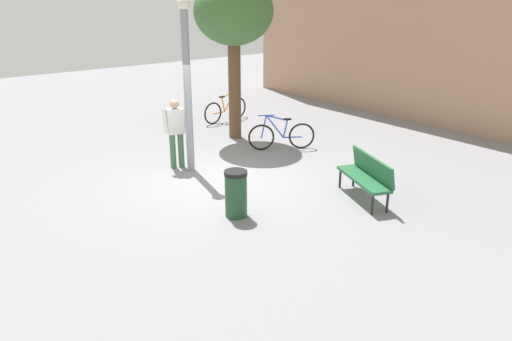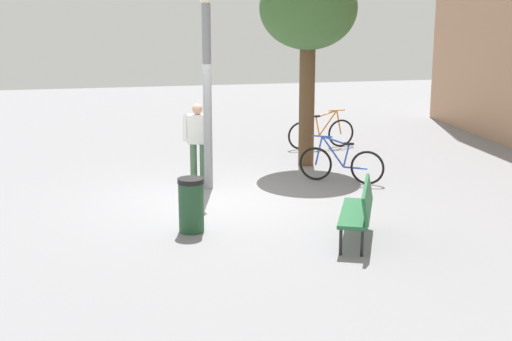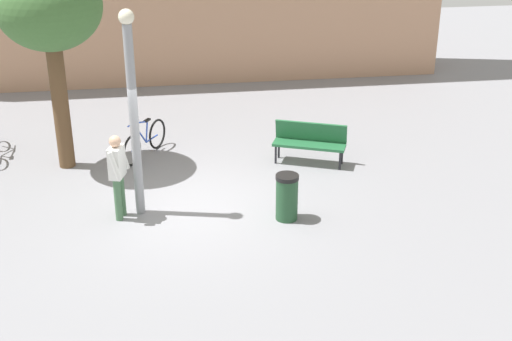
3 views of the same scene
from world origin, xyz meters
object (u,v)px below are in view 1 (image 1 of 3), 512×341
object	(u,v)px
person_by_lamppost	(176,129)
plaza_tree	(234,14)
bicycle_orange	(226,110)
bicycle_blue	(281,136)
lamppost	(187,80)
park_bench	(367,174)
trash_bin	(236,193)

from	to	relation	value
person_by_lamppost	plaza_tree	bearing A→B (deg)	115.26
bicycle_orange	bicycle_blue	bearing A→B (deg)	-10.03
lamppost	park_bench	xyz separation A→B (m)	(3.75, 1.89, -1.61)
lamppost	plaza_tree	xyz separation A→B (m)	(-1.61, 2.49, 1.30)
bicycle_blue	bicycle_orange	world-z (taller)	same
person_by_lamppost	bicycle_orange	xyz separation A→B (m)	(-2.97, 3.53, -0.58)
park_bench	plaza_tree	world-z (taller)	plaza_tree
trash_bin	plaza_tree	bearing A→B (deg)	144.03
plaza_tree	bicycle_orange	bearing A→B (deg)	152.89
person_by_lamppost	bicycle_orange	distance (m)	4.65
park_bench	bicycle_blue	size ratio (longest dim) A/B	1.05
park_bench	lamppost	bearing A→B (deg)	-153.20
bicycle_blue	trash_bin	bearing A→B (deg)	-52.52
plaza_tree	trash_bin	bearing A→B (deg)	-35.97
person_by_lamppost	park_bench	distance (m)	4.61
trash_bin	park_bench	bearing A→B (deg)	68.62
park_bench	trash_bin	bearing A→B (deg)	-111.38
bicycle_blue	bicycle_orange	xyz separation A→B (m)	(-3.44, 0.61, 0.00)
bicycle_blue	park_bench	bearing A→B (deg)	-13.42
plaza_tree	lamppost	bearing A→B (deg)	-57.05
person_by_lamppost	bicycle_blue	world-z (taller)	person_by_lamppost
park_bench	bicycle_orange	xyz separation A→B (m)	(-7.08, 1.48, -0.16)
person_by_lamppost	bicycle_blue	bearing A→B (deg)	80.80
trash_bin	lamppost	bearing A→B (deg)	166.21
bicycle_orange	lamppost	bearing A→B (deg)	-45.28
lamppost	trash_bin	world-z (taller)	lamppost
bicycle_blue	trash_bin	size ratio (longest dim) A/B	1.73
person_by_lamppost	bicycle_orange	size ratio (longest dim) A/B	0.93
lamppost	person_by_lamppost	size ratio (longest dim) A/B	2.35
lamppost	park_bench	distance (m)	4.49
lamppost	bicycle_blue	xyz separation A→B (m)	(0.11, 2.76, -1.77)
bicycle_blue	lamppost	bearing A→B (deg)	-92.25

